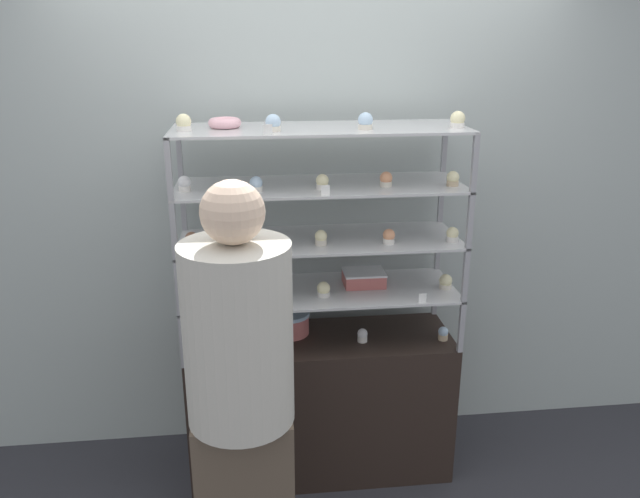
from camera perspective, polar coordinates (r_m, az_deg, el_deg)
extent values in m
plane|color=#2D2D33|center=(3.52, 0.00, -19.01)|extent=(20.00, 20.00, 0.00)
cube|color=#A8B2AD|center=(3.26, -0.75, 3.58)|extent=(8.00, 0.05, 2.60)
cube|color=black|center=(3.30, 0.00, -13.90)|extent=(1.31, 0.45, 0.75)
cube|color=#99999E|center=(3.26, -11.77, -4.81)|extent=(0.02, 0.02, 0.26)
cube|color=#99999E|center=(3.38, 10.47, -3.83)|extent=(0.02, 0.02, 0.26)
cube|color=#99999E|center=(2.87, -12.47, -8.23)|extent=(0.02, 0.02, 0.26)
cube|color=#99999E|center=(3.01, 12.81, -6.94)|extent=(0.02, 0.02, 0.26)
cube|color=silver|center=(3.01, 0.00, -3.84)|extent=(1.31, 0.45, 0.01)
cube|color=#99999E|center=(3.16, -12.08, -0.51)|extent=(0.02, 0.02, 0.26)
cube|color=#99999E|center=(3.29, 10.74, 0.33)|extent=(0.02, 0.02, 0.26)
cube|color=#99999E|center=(2.76, -12.84, -3.44)|extent=(0.02, 0.02, 0.26)
cube|color=#99999E|center=(2.91, 13.18, -2.34)|extent=(0.02, 0.02, 0.26)
cube|color=silver|center=(2.92, 0.00, 0.85)|extent=(1.31, 0.45, 0.01)
cube|color=#99999E|center=(3.09, -12.41, 4.02)|extent=(0.02, 0.02, 0.26)
cube|color=#99999E|center=(3.22, 11.01, 4.70)|extent=(0.02, 0.02, 0.26)
cube|color=#99999E|center=(2.68, -13.24, 1.68)|extent=(0.02, 0.02, 0.26)
cube|color=#99999E|center=(2.83, 13.56, 2.56)|extent=(0.02, 0.02, 0.26)
cube|color=silver|center=(2.85, 0.00, 5.80)|extent=(1.31, 0.45, 0.01)
cube|color=#99999E|center=(3.04, -12.75, 8.74)|extent=(0.02, 0.02, 0.26)
cube|color=#99999E|center=(3.17, 11.31, 9.24)|extent=(0.02, 0.02, 0.26)
cube|color=#99999E|center=(2.62, -13.66, 7.10)|extent=(0.02, 0.02, 0.26)
cube|color=#99999E|center=(2.77, 13.97, 7.70)|extent=(0.02, 0.02, 0.26)
cube|color=silver|center=(2.81, 0.00, 10.95)|extent=(1.31, 0.45, 0.01)
cylinder|color=#C66660|center=(3.15, -2.88, -6.85)|extent=(0.20, 0.20, 0.10)
cylinder|color=silver|center=(3.13, -2.90, -5.88)|extent=(0.21, 0.21, 0.02)
cube|color=#C66660|center=(3.07, 4.02, -2.73)|extent=(0.20, 0.15, 0.06)
cube|color=white|center=(3.05, 4.04, -2.12)|extent=(0.20, 0.15, 0.01)
cylinder|color=#CCB28C|center=(3.00, -11.27, -9.32)|extent=(0.05, 0.05, 0.03)
sphere|color=#E5996B|center=(2.99, -11.30, -8.84)|extent=(0.05, 0.05, 0.05)
cylinder|color=white|center=(3.08, 3.89, -8.18)|extent=(0.05, 0.05, 0.03)
sphere|color=white|center=(3.07, 3.90, -7.72)|extent=(0.05, 0.05, 0.05)
cylinder|color=#CCB28C|center=(3.15, 11.17, -7.88)|extent=(0.05, 0.05, 0.03)
sphere|color=silver|center=(3.14, 11.20, -7.42)|extent=(0.05, 0.05, 0.05)
cube|color=white|center=(2.91, -5.30, -9.84)|extent=(0.04, 0.00, 0.04)
cylinder|color=#CCB28C|center=(2.96, -11.70, -4.33)|extent=(0.06, 0.06, 0.02)
sphere|color=white|center=(2.95, -11.73, -3.82)|extent=(0.06, 0.06, 0.06)
cylinder|color=white|center=(2.93, 0.32, -4.12)|extent=(0.06, 0.06, 0.02)
sphere|color=#F4EAB2|center=(2.92, 0.32, -3.60)|extent=(0.06, 0.06, 0.06)
cylinder|color=beige|center=(3.08, 11.39, -3.33)|extent=(0.06, 0.06, 0.02)
sphere|color=#F4EAB2|center=(3.07, 11.42, -2.84)|extent=(0.06, 0.06, 0.06)
cube|color=white|center=(2.90, 9.36, -4.45)|extent=(0.04, 0.00, 0.04)
cylinder|color=#CCB28C|center=(2.86, -11.64, 0.46)|extent=(0.05, 0.05, 0.03)
sphere|color=#8C5B42|center=(2.85, -11.67, 1.00)|extent=(0.06, 0.06, 0.06)
cylinder|color=beige|center=(2.84, -5.56, 0.60)|extent=(0.05, 0.05, 0.03)
sphere|color=white|center=(2.83, -5.58, 1.15)|extent=(0.06, 0.06, 0.06)
cylinder|color=beige|center=(2.83, 0.09, 0.65)|extent=(0.05, 0.05, 0.03)
sphere|color=#F4EAB2|center=(2.82, 0.09, 1.19)|extent=(0.06, 0.06, 0.06)
cylinder|color=white|center=(2.86, 6.30, 0.75)|extent=(0.05, 0.05, 0.03)
sphere|color=#E5996B|center=(2.85, 6.32, 1.29)|extent=(0.06, 0.06, 0.06)
cylinder|color=white|center=(2.94, 11.99, 0.92)|extent=(0.05, 0.05, 0.03)
sphere|color=#F4EAB2|center=(2.93, 12.02, 1.45)|extent=(0.06, 0.06, 0.06)
cube|color=white|center=(2.70, -3.16, -0.06)|extent=(0.04, 0.00, 0.04)
cylinder|color=white|center=(2.79, -12.26, 5.44)|extent=(0.05, 0.05, 0.02)
sphere|color=white|center=(2.78, -12.29, 5.99)|extent=(0.06, 0.06, 0.06)
cylinder|color=white|center=(2.73, -5.85, 5.49)|extent=(0.05, 0.05, 0.02)
sphere|color=silver|center=(2.73, -5.87, 6.05)|extent=(0.06, 0.06, 0.06)
cylinder|color=white|center=(2.76, 0.23, 5.73)|extent=(0.05, 0.05, 0.02)
sphere|color=#F4EAB2|center=(2.76, 0.23, 6.29)|extent=(0.06, 0.06, 0.06)
cylinder|color=beige|center=(2.83, 6.04, 5.95)|extent=(0.05, 0.05, 0.02)
sphere|color=#E5996B|center=(2.82, 6.06, 6.49)|extent=(0.06, 0.06, 0.06)
cylinder|color=#CCB28C|center=(2.89, 12.02, 5.91)|extent=(0.05, 0.05, 0.02)
sphere|color=#F4EAB2|center=(2.88, 12.06, 6.44)|extent=(0.06, 0.06, 0.06)
cube|color=white|center=(2.65, 0.52, 5.38)|extent=(0.04, 0.00, 0.04)
cylinder|color=white|center=(2.75, -12.33, 10.73)|extent=(0.06, 0.06, 0.02)
sphere|color=#F4EAB2|center=(2.75, -12.37, 11.33)|extent=(0.06, 0.06, 0.06)
cylinder|color=beige|center=(2.69, -4.30, 10.92)|extent=(0.06, 0.06, 0.02)
sphere|color=silver|center=(2.68, -4.31, 11.53)|extent=(0.06, 0.06, 0.06)
cylinder|color=beige|center=(2.75, 4.16, 11.09)|extent=(0.06, 0.06, 0.02)
sphere|color=silver|center=(2.74, 4.18, 11.69)|extent=(0.06, 0.06, 0.06)
cylinder|color=white|center=(2.86, 12.44, 11.01)|extent=(0.06, 0.06, 0.02)
sphere|color=#F4EAB2|center=(2.86, 12.48, 11.58)|extent=(0.06, 0.06, 0.06)
cube|color=white|center=(2.58, -4.77, 10.82)|extent=(0.04, 0.00, 0.04)
torus|color=#EFB2BC|center=(2.82, -8.70, 11.33)|extent=(0.14, 0.14, 0.04)
cylinder|color=beige|center=(2.29, -7.49, -7.77)|extent=(0.40, 0.40, 0.69)
sphere|color=beige|center=(2.13, -8.01, 3.33)|extent=(0.22, 0.22, 0.22)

